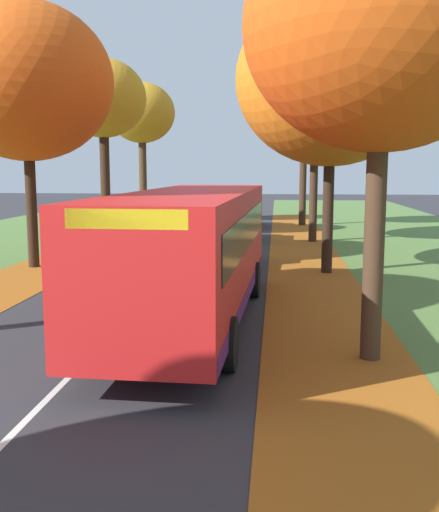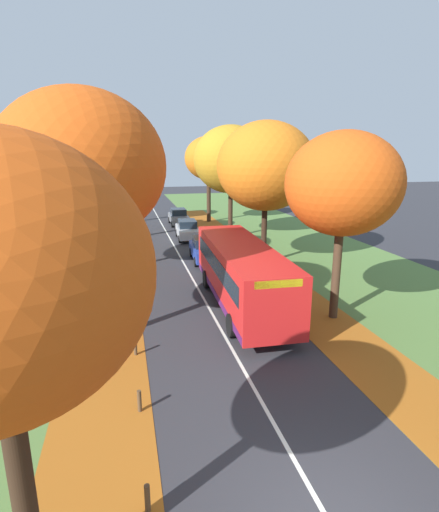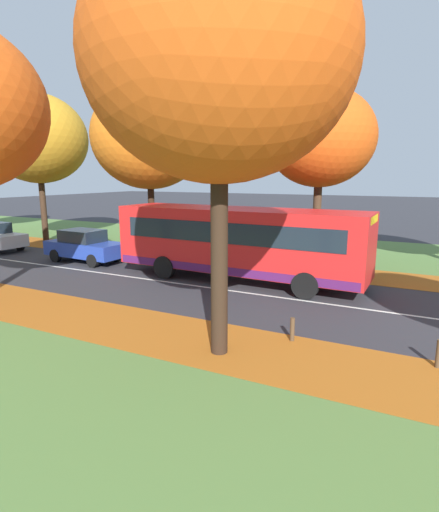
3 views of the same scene
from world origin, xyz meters
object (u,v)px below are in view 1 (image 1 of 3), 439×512
at_px(tree_left_far, 103,100).
at_px(tree_right_distant, 304,117).
at_px(tree_right_far, 316,101).
at_px(car_silver_following, 234,224).
at_px(tree_right_near, 382,26).
at_px(car_blue_lead, 223,242).
at_px(tree_left_mid, 26,82).
at_px(car_grey_third_in_line, 246,213).
at_px(bus, 192,248).
at_px(tree_right_mid, 331,80).
at_px(tree_left_distant, 142,114).

distance_m(tree_left_far, tree_right_distant, 12.75).
height_order(tree_right_far, car_silver_following, tree_right_far).
relative_size(tree_right_near, car_blue_lead, 1.89).
distance_m(tree_right_far, tree_right_distant, 8.28).
height_order(tree_left_mid, car_grey_third_in_line, tree_left_mid).
bearing_deg(tree_left_mid, bus, -46.63).
bearing_deg(car_grey_third_in_line, tree_right_mid, -77.36).
bearing_deg(car_blue_lead, tree_right_distant, 77.08).
height_order(tree_right_near, tree_right_distant, tree_right_distant).
relative_size(tree_right_near, car_grey_third_in_line, 1.92).
xyz_separation_m(car_blue_lead, car_silver_following, (-0.06, 7.12, 0.00)).
height_order(tree_left_distant, car_silver_following, tree_left_distant).
bearing_deg(tree_left_far, car_grey_third_in_line, 44.58).
relative_size(tree_right_near, tree_right_far, 0.86).
distance_m(tree_right_distant, car_silver_following, 10.70).
bearing_deg(car_grey_third_in_line, tree_right_far, -63.26).
relative_size(tree_right_mid, car_silver_following, 2.13).
xyz_separation_m(tree_left_far, tree_left_distant, (0.09, 8.09, 0.01)).
height_order(tree_right_distant, car_silver_following, tree_right_distant).
bearing_deg(tree_right_mid, bus, -117.53).
bearing_deg(bus, car_blue_lead, 90.46).
bearing_deg(tree_left_mid, car_grey_third_in_line, 66.43).
height_order(tree_left_mid, tree_right_distant, tree_left_mid).
bearing_deg(car_blue_lead, bus, -89.54).
xyz_separation_m(tree_left_mid, tree_right_far, (10.32, 8.45, 0.17)).
xyz_separation_m(tree_right_distant, car_grey_third_in_line, (-3.40, -1.22, -5.72)).
xyz_separation_m(tree_left_mid, tree_right_mid, (10.29, -0.21, -0.08)).
bearing_deg(bus, tree_left_far, 112.41).
distance_m(tree_left_mid, car_grey_third_in_line, 17.82).
relative_size(bus, car_blue_lead, 2.45).
height_order(tree_left_far, car_silver_following, tree_left_far).
bearing_deg(tree_right_near, tree_left_far, 119.17).
relative_size(tree_right_near, tree_right_mid, 0.89).
height_order(tree_right_near, car_grey_third_in_line, tree_right_near).
height_order(tree_left_far, tree_right_distant, tree_left_far).
xyz_separation_m(car_blue_lead, car_grey_third_in_line, (0.13, 14.19, 0.00)).
distance_m(tree_left_distant, car_silver_following, 12.26).
bearing_deg(tree_right_distant, bus, -98.29).
relative_size(tree_left_mid, tree_right_mid, 1.00).
bearing_deg(tree_right_distant, car_blue_lead, -102.92).
distance_m(tree_right_near, car_blue_lead, 12.45).
height_order(tree_left_far, tree_right_far, tree_right_far).
bearing_deg(tree_left_distant, car_blue_lead, -67.67).
bearing_deg(tree_right_mid, car_grey_third_in_line, 102.64).
xyz_separation_m(tree_right_near, car_silver_following, (-3.77, 17.87, -5.09)).
distance_m(tree_left_far, tree_right_mid, 13.70).
distance_m(tree_left_mid, tree_right_distant, 19.58).
bearing_deg(tree_left_far, car_silver_following, -4.33).
relative_size(tree_right_distant, car_blue_lead, 2.05).
relative_size(tree_left_mid, tree_left_distant, 1.04).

